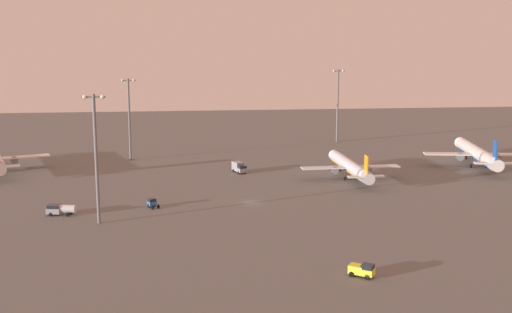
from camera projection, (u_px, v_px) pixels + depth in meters
ground_plane at (251, 202)px, 151.57m from camera, size 416.00×416.00×0.00m
airplane_near_gate at (350, 166)px, 177.38m from camera, size 28.01×36.04×9.26m
airplane_far_stand at (477, 154)px, 194.54m from camera, size 32.77×41.89×10.79m
pushback_tug at (152, 203)px, 147.00m from camera, size 3.02×3.56×2.05m
fuel_truck at (60, 209)px, 140.26m from camera, size 6.57×3.30×2.35m
baggage_tractor at (362, 270)px, 103.41m from camera, size 4.51×3.99×2.25m
catering_truck at (239, 167)px, 186.05m from camera, size 4.30×6.12×3.05m
apron_light_central at (129, 114)px, 204.12m from camera, size 4.80×0.90×26.46m
apron_light_west at (96, 151)px, 131.39m from camera, size 4.80×0.90×27.47m
apron_light_east at (338, 101)px, 240.87m from camera, size 4.80×0.90×27.78m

